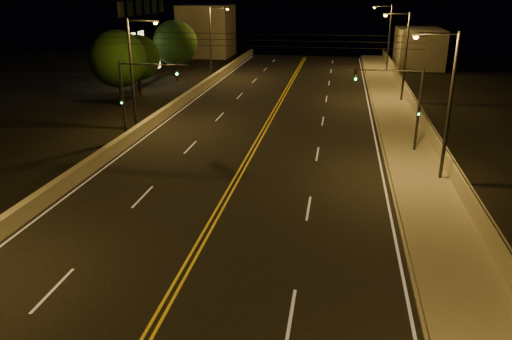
% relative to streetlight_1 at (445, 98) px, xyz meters
% --- Properties ---
extents(road, '(18.00, 120.00, 0.02)m').
position_rel_streetlight_1_xyz_m(road, '(-11.51, -4.43, -4.96)').
color(road, black).
rests_on(road, ground).
extents(sidewalk, '(3.60, 120.00, 0.30)m').
position_rel_streetlight_1_xyz_m(sidewalk, '(-0.71, -4.43, -4.82)').
color(sidewalk, gray).
rests_on(sidewalk, ground).
extents(curb, '(0.14, 120.00, 0.15)m').
position_rel_streetlight_1_xyz_m(curb, '(-2.58, -4.43, -4.90)').
color(curb, gray).
rests_on(curb, ground).
extents(parapet_wall, '(0.30, 120.00, 1.00)m').
position_rel_streetlight_1_xyz_m(parapet_wall, '(0.94, -4.43, -4.17)').
color(parapet_wall, '#A8A18C').
rests_on(parapet_wall, sidewalk).
extents(jersey_barrier, '(0.45, 120.00, 0.91)m').
position_rel_streetlight_1_xyz_m(jersey_barrier, '(-20.60, -4.43, -4.52)').
color(jersey_barrier, '#A8A18C').
rests_on(jersey_barrier, ground).
extents(distant_building_right, '(6.00, 10.00, 5.24)m').
position_rel_streetlight_1_xyz_m(distant_building_right, '(4.99, 46.41, -2.35)').
color(distant_building_right, gray).
rests_on(distant_building_right, ground).
extents(distant_building_left, '(8.00, 8.00, 8.02)m').
position_rel_streetlight_1_xyz_m(distant_building_left, '(-27.51, 52.60, -0.96)').
color(distant_building_left, gray).
rests_on(distant_building_left, ground).
extents(parapet_rail, '(0.06, 120.00, 0.06)m').
position_rel_streetlight_1_xyz_m(parapet_rail, '(0.94, -4.43, -3.64)').
color(parapet_rail, black).
rests_on(parapet_rail, parapet_wall).
extents(lane_markings, '(17.32, 116.00, 0.00)m').
position_rel_streetlight_1_xyz_m(lane_markings, '(-11.51, -4.50, -4.95)').
color(lane_markings, silver).
rests_on(lane_markings, road).
extents(streetlight_1, '(2.55, 0.28, 8.55)m').
position_rel_streetlight_1_xyz_m(streetlight_1, '(0.00, 0.00, 0.00)').
color(streetlight_1, '#2D2D33').
rests_on(streetlight_1, ground).
extents(streetlight_2, '(2.55, 0.28, 8.55)m').
position_rel_streetlight_1_xyz_m(streetlight_2, '(0.00, 21.58, 0.00)').
color(streetlight_2, '#2D2D33').
rests_on(streetlight_2, ground).
extents(streetlight_3, '(2.55, 0.28, 8.55)m').
position_rel_streetlight_1_xyz_m(streetlight_3, '(0.00, 40.47, 0.00)').
color(streetlight_3, '#2D2D33').
rests_on(streetlight_3, ground).
extents(streetlight_5, '(2.55, 0.28, 8.55)m').
position_rel_streetlight_1_xyz_m(streetlight_5, '(-21.41, 8.15, 0.00)').
color(streetlight_5, '#2D2D33').
rests_on(streetlight_5, ground).
extents(streetlight_6, '(2.55, 0.28, 8.55)m').
position_rel_streetlight_1_xyz_m(streetlight_6, '(-21.41, 32.62, 0.00)').
color(streetlight_6, '#2D2D33').
rests_on(streetlight_6, ground).
extents(traffic_signal_right, '(5.11, 0.31, 5.80)m').
position_rel_streetlight_1_xyz_m(traffic_signal_right, '(-1.54, 5.22, -1.27)').
color(traffic_signal_right, '#2D2D33').
rests_on(traffic_signal_right, ground).
extents(traffic_signal_left, '(5.11, 0.31, 5.80)m').
position_rel_streetlight_1_xyz_m(traffic_signal_left, '(-20.27, 5.22, -1.27)').
color(traffic_signal_left, '#2D2D33').
rests_on(traffic_signal_left, ground).
extents(overhead_wires, '(22.00, 0.03, 0.83)m').
position_rel_streetlight_1_xyz_m(overhead_wires, '(-11.51, 5.07, 2.43)').
color(overhead_wires, black).
extents(tree_0, '(5.25, 5.25, 7.11)m').
position_rel_streetlight_1_xyz_m(tree_0, '(-26.07, 15.34, -0.49)').
color(tree_0, black).
rests_on(tree_0, ground).
extents(tree_1, '(4.57, 4.57, 6.20)m').
position_rel_streetlight_1_xyz_m(tree_1, '(-26.37, 20.76, -1.07)').
color(tree_1, black).
rests_on(tree_1, ground).
extents(tree_2, '(5.24, 5.24, 7.10)m').
position_rel_streetlight_1_xyz_m(tree_2, '(-25.28, 29.67, -0.50)').
color(tree_2, black).
rests_on(tree_2, ground).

